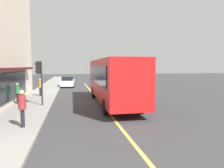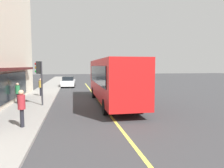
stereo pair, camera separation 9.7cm
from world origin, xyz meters
name	(u,v)px [view 1 (the left image)]	position (x,y,z in m)	size (l,w,h in m)	color
ground	(98,100)	(0.00, 0.00, 0.00)	(120.00, 120.00, 0.00)	#38383A
sidewalk	(35,102)	(0.00, 5.27, 0.07)	(80.00, 2.96, 0.15)	gray
lane_centre_stripe	(98,100)	(0.00, 0.00, 0.00)	(36.00, 0.16, 0.01)	#D8D14C
bus	(112,79)	(-1.85, -0.87, 1.99)	(11.14, 2.64, 3.50)	red
traffic_light	(39,73)	(-2.10, 4.58, 2.53)	(0.30, 0.52, 3.20)	#2D2D33
car_white	(68,82)	(12.65, 2.77, 0.74)	(4.40, 2.05, 1.52)	white
pedestrian_mid_block	(22,105)	(-7.61, 4.59, 1.21)	(0.34, 0.34, 1.76)	black
pedestrian_waiting	(17,91)	(-1.09, 6.34, 1.10)	(0.34, 0.34, 1.59)	black
pedestrian_near_storefront	(40,86)	(2.91, 5.25, 1.15)	(0.34, 0.34, 1.66)	black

